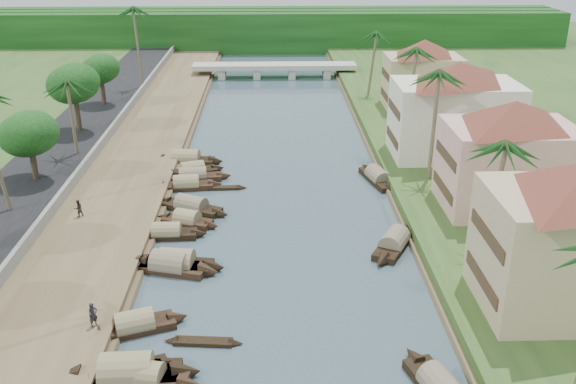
{
  "coord_description": "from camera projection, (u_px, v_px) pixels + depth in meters",
  "views": [
    {
      "loc": [
        -0.74,
        -38.08,
        24.69
      ],
      "look_at": [
        0.78,
        15.94,
        2.0
      ],
      "focal_mm": 40.0,
      "sensor_mm": 36.0,
      "label": 1
    }
  ],
  "objects": [
    {
      "name": "person_near",
      "position": [
        93.0,
        315.0,
        40.88
      ],
      "size": [
        0.71,
        0.72,
        1.67
      ],
      "primitive_type": "imported",
      "rotation": [
        0.0,
        0.0,
        0.81
      ],
      "color": "black",
      "rests_on": "left_bank"
    },
    {
      "name": "sampan_13",
      "position": [
        186.0,
        160.0,
        71.29
      ],
      "size": [
        8.66,
        2.74,
        2.32
      ],
      "rotation": [
        0.0,
        0.0,
        -0.11
      ],
      "color": "black",
      "rests_on": "ground"
    },
    {
      "name": "sampan_7",
      "position": [
        167.0,
        233.0,
        54.39
      ],
      "size": [
        7.1,
        1.72,
        1.93
      ],
      "rotation": [
        0.0,
        0.0,
        0.02
      ],
      "color": "black",
      "rests_on": "ground"
    },
    {
      "name": "building_distant",
      "position": [
        422.0,
        73.0,
        87.16
      ],
      "size": [
        12.62,
        12.62,
        9.2
      ],
      "color": "tan",
      "rests_on": "right_bank"
    },
    {
      "name": "palm_3",
      "position": [
        412.0,
        51.0,
        75.41
      ],
      "size": [
        3.2,
        3.2,
        11.36
      ],
      "color": "#74644D",
      "rests_on": "ground"
    },
    {
      "name": "sampan_3",
      "position": [
        126.0,
        373.0,
        37.52
      ],
      "size": [
        7.05,
        3.79,
        1.93
      ],
      "rotation": [
        0.0,
        0.0,
        0.36
      ],
      "color": "black",
      "rests_on": "ground"
    },
    {
      "name": "palm_7",
      "position": [
        372.0,
        34.0,
        92.07
      ],
      "size": [
        3.2,
        3.2,
        10.5
      ],
      "color": "#74644D",
      "rests_on": "ground"
    },
    {
      "name": "bridge",
      "position": [
        274.0,
        68.0,
        110.37
      ],
      "size": [
        28.0,
        4.0,
        2.4
      ],
      "color": "#ACACA1",
      "rests_on": "ground"
    },
    {
      "name": "sampan_15",
      "position": [
        394.0,
        243.0,
        52.69
      ],
      "size": [
        5.39,
        8.24,
        2.24
      ],
      "rotation": [
        0.0,
        0.0,
        1.09
      ],
      "color": "black",
      "rests_on": "ground"
    },
    {
      "name": "sampan_11",
      "position": [
        193.0,
        171.0,
        68.06
      ],
      "size": [
        7.21,
        3.8,
        2.06
      ],
      "rotation": [
        0.0,
        0.0,
        0.33
      ],
      "color": "black",
      "rests_on": "ground"
    },
    {
      "name": "sampan_2",
      "position": [
        141.0,
        377.0,
        37.13
      ],
      "size": [
        7.73,
        3.06,
        2.03
      ],
      "rotation": [
        0.0,
        0.0,
        -0.21
      ],
      "color": "black",
      "rests_on": "ground"
    },
    {
      "name": "tree_3",
      "position": [
        29.0,
        134.0,
        61.61
      ],
      "size": [
        5.15,
        5.15,
        6.74
      ],
      "color": "#4E412C",
      "rests_on": "ground"
    },
    {
      "name": "sampan_6",
      "position": [
        170.0,
        266.0,
        49.22
      ],
      "size": [
        8.3,
        3.94,
        2.39
      ],
      "rotation": [
        0.0,
        0.0,
        -0.27
      ],
      "color": "black",
      "rests_on": "ground"
    },
    {
      "name": "sampan_5",
      "position": [
        177.0,
        264.0,
        49.44
      ],
      "size": [
        7.94,
        3.02,
        2.45
      ],
      "rotation": [
        0.0,
        0.0,
        -0.15
      ],
      "color": "black",
      "rests_on": "ground"
    },
    {
      "name": "tree_5",
      "position": [
        100.0,
        70.0,
        87.81
      ],
      "size": [
        4.73,
        4.73,
        6.81
      ],
      "color": "#4E412C",
      "rests_on": "ground"
    },
    {
      "name": "tree_4",
      "position": [
        74.0,
        84.0,
        75.83
      ],
      "size": [
        5.53,
        5.53,
        8.08
      ],
      "color": "#4E412C",
      "rests_on": "ground"
    },
    {
      "name": "palm_8",
      "position": [
        136.0,
        10.0,
        94.48
      ],
      "size": [
        3.2,
        3.2,
        13.32
      ],
      "color": "#74644D",
      "rests_on": "ground"
    },
    {
      "name": "right_bank",
      "position": [
        471.0,
        187.0,
        63.37
      ],
      "size": [
        16.0,
        180.0,
        1.2
      ],
      "primitive_type": "cube",
      "color": "#284A1D",
      "rests_on": "ground"
    },
    {
      "name": "canoe_1",
      "position": [
        203.0,
        342.0,
        40.74
      ],
      "size": [
        5.21,
        1.29,
        0.83
      ],
      "rotation": [
        0.0,
        0.0,
        -0.09
      ],
      "color": "black",
      "rests_on": "ground"
    },
    {
      "name": "person_far",
      "position": [
        78.0,
        208.0,
        56.25
      ],
      "size": [
        0.98,
        0.97,
        1.59
      ],
      "primitive_type": "imported",
      "rotation": [
        0.0,
        0.0,
        3.88
      ],
      "color": "#2F2921",
      "rests_on": "left_bank"
    },
    {
      "name": "tree_6",
      "position": [
        492.0,
        98.0,
        71.36
      ],
      "size": [
        4.78,
        4.78,
        7.55
      ],
      "color": "#4E412C",
      "rests_on": "ground"
    },
    {
      "name": "sampan_12",
      "position": [
        193.0,
        177.0,
        66.52
      ],
      "size": [
        8.33,
        2.35,
        1.99
      ],
      "rotation": [
        0.0,
        0.0,
        0.11
      ],
      "color": "black",
      "rests_on": "ground"
    },
    {
      "name": "palm_6",
      "position": [
        68.0,
        83.0,
        67.23
      ],
      "size": [
        3.2,
        3.2,
        9.53
      ],
      "color": "#74644D",
      "rests_on": "ground"
    },
    {
      "name": "palm_1",
      "position": [
        499.0,
        147.0,
        46.9
      ],
      "size": [
        3.2,
        3.2,
        10.15
      ],
      "color": "#74644D",
      "rests_on": "ground"
    },
    {
      "name": "sampan_16",
      "position": [
        378.0,
        178.0,
        66.18
      ],
      "size": [
        3.74,
        8.91,
        2.15
      ],
      "rotation": [
        0.0,
        0.0,
        1.82
      ],
      "color": "black",
      "rests_on": "ground"
    },
    {
      "name": "palm_2",
      "position": [
        438.0,
        75.0,
        60.01
      ],
      "size": [
        3.2,
        3.2,
        12.18
      ],
      "color": "#74644D",
      "rests_on": "ground"
    },
    {
      "name": "left_bank",
      "position": [
        115.0,
        193.0,
        62.54
      ],
      "size": [
        10.0,
        180.0,
        0.8
      ],
      "primitive_type": "cube",
      "color": "brown",
      "rests_on": "ground"
    },
    {
      "name": "road",
      "position": [
        27.0,
        191.0,
        62.21
      ],
      "size": [
        8.0,
        180.0,
        1.4
      ],
      "primitive_type": "cube",
      "color": "black",
      "rests_on": "ground"
    },
    {
      "name": "treeline",
      "position": [
        273.0,
        29.0,
        135.29
      ],
      "size": [
        120.0,
        14.0,
        8.0
      ],
      "color": "#0E340E",
      "rests_on": "ground"
    },
    {
      "name": "sampan_10",
      "position": [
        186.0,
        185.0,
        64.42
      ],
      "size": [
        7.53,
        2.25,
        2.07
      ],
      "rotation": [
        0.0,
        0.0,
        0.09
      ],
      "color": "black",
      "rests_on": "ground"
    },
    {
      "name": "building_far",
      "position": [
        455.0,
        109.0,
        68.5
      ],
      "size": [
        15.59,
        15.59,
        10.2
      ],
      "color": "white",
      "rests_on": "right_bank"
    },
    {
      "name": "building_mid",
      "position": [
        509.0,
        154.0,
        55.72
      ],
      "size": [
        14.11,
        14.11,
        9.7
      ],
      "color": "beige",
      "rests_on": "right_bank"
    },
    {
      "name": "sampan_9",
      "position": [
        191.0,
        207.0,
        59.49
      ],
      "size": [
        8.01,
        5.23,
        2.1
      ],
      "rotation": [
        0.0,
        0.0,
        -0.49
      ],
      "color": "black",
      "rests_on": "ground"
    },
    {
      "name": "sampan_4",
      "position": [
        135.0,
        326.0,
        41.89
      ],
      "size": [
        7.39,
        3.98,
        2.09
      ],
      "rotation": [
        0.0,
        0.0,
        0.35
      ],
      "color": "black",
      "rests_on": "ground"
    },
    {
      "name": "ground",
      "position": [
        283.0,
        307.0,
        44.68
      ],
      "size": [
        220.0,
        220.0,
        0.0
      ],
      "primitive_type": "plane",
      "color": "#3D515C",
      "rests_on": "ground"
    },
    {
      "name": "sampan_8",
      "position": [
        187.0,
        220.0,
        56.71
      ],
      "size": [
        6.36,
        3.72,
        1.98
      ],
      "rotation": [
        0.0,
        0.0,
        -0.38
      ],
      "color": "black",
      "rests_on": "ground"
    },
    {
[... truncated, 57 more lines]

